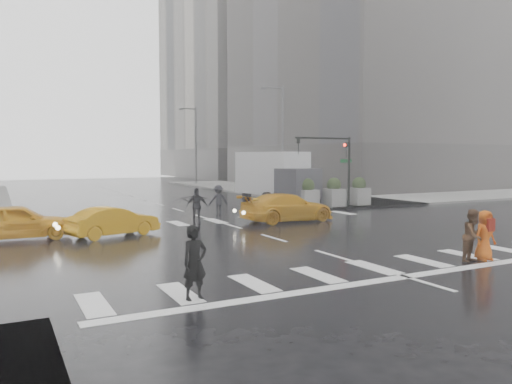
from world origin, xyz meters
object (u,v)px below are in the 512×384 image
taxi_front (17,222)px  box_truck (279,177)px  traffic_signal_pole (336,157)px  pedestrian_brown (473,236)px  taxi_mid (113,221)px  pedestrian_orange (485,235)px

taxi_front → box_truck: 17.77m
traffic_signal_pole → taxi_front: (-18.17, -3.67, -2.50)m
pedestrian_brown → taxi_mid: 13.58m
traffic_signal_pole → pedestrian_brown: 16.05m
pedestrian_brown → pedestrian_orange: size_ratio=1.04×
pedestrian_brown → taxi_mid: bearing=116.3°
pedestrian_brown → pedestrian_orange: pedestrian_brown is taller
taxi_mid → box_truck: bearing=-73.7°
pedestrian_orange → taxi_front: pedestrian_orange is taller
traffic_signal_pole → box_truck: size_ratio=0.67×
taxi_mid → box_truck: size_ratio=0.55×
taxi_front → taxi_mid: 3.65m
taxi_front → box_truck: (16.15, 7.31, 1.20)m
traffic_signal_pole → pedestrian_orange: size_ratio=2.83×
pedestrian_orange → taxi_front: 17.11m
taxi_front → taxi_mid: taxi_front is taller
pedestrian_orange → box_truck: bearing=82.2°
traffic_signal_pole → box_truck: bearing=119.0°
traffic_signal_pole → pedestrian_brown: bearing=-111.1°
taxi_front → taxi_mid: size_ratio=1.13×
taxi_front → box_truck: box_truck is taller
pedestrian_orange → taxi_front: bearing=141.3°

